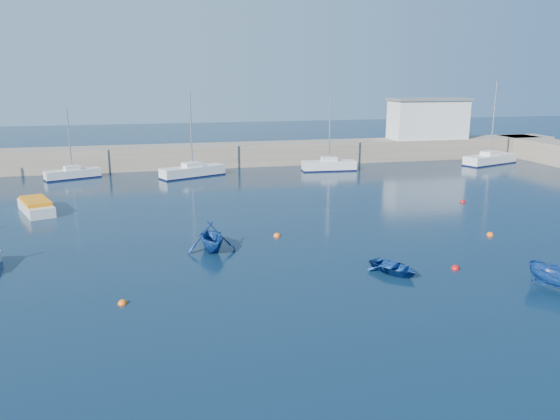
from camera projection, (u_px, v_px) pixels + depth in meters
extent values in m
plane|color=#0C2136|center=(304.00, 337.00, 23.05)|extent=(220.00, 220.00, 0.00)
cube|color=gray|center=(201.00, 156.00, 66.20)|extent=(96.00, 4.50, 2.60)
cube|color=silver|center=(428.00, 120.00, 72.02)|extent=(10.00, 4.00, 5.00)
cube|color=silver|center=(73.00, 174.00, 58.38)|extent=(5.81, 3.59, 0.98)
cylinder|color=#B7BABC|center=(69.00, 139.00, 57.49)|extent=(0.14, 0.14, 6.47)
cube|color=silver|center=(193.00, 172.00, 59.54)|extent=(7.30, 4.69, 1.12)
cylinder|color=#B7BABC|center=(191.00, 129.00, 58.42)|extent=(0.16, 0.16, 8.17)
cube|color=silver|center=(329.00, 166.00, 63.37)|extent=(6.31, 2.13, 1.14)
cylinder|color=#B7BABC|center=(330.00, 130.00, 62.38)|extent=(0.17, 0.17, 7.14)
cube|color=silver|center=(490.00, 160.00, 68.02)|extent=(8.03, 4.70, 1.15)
cylinder|color=#B7BABC|center=(494.00, 119.00, 66.81)|extent=(0.16, 0.16, 8.92)
cube|color=silver|center=(36.00, 208.00, 43.95)|extent=(3.68, 5.69, 0.81)
cube|color=orange|center=(35.00, 201.00, 43.82)|extent=(3.11, 4.40, 0.30)
imported|color=navy|center=(394.00, 268.00, 30.46)|extent=(3.26, 3.66, 0.63)
imported|color=navy|center=(211.00, 237.00, 34.22)|extent=(3.29, 3.73, 1.84)
sphere|color=#FF5E0D|center=(123.00, 304.00, 26.38)|extent=(0.45, 0.45, 0.45)
sphere|color=#B50D0D|center=(455.00, 269.00, 31.15)|extent=(0.49, 0.49, 0.49)
sphere|color=#FF5E0D|center=(490.00, 235.00, 37.68)|extent=(0.49, 0.49, 0.49)
sphere|color=#FF5E0D|center=(277.00, 236.00, 37.48)|extent=(0.49, 0.49, 0.49)
sphere|color=#B50D0D|center=(463.00, 202.00, 47.58)|extent=(0.47, 0.47, 0.47)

